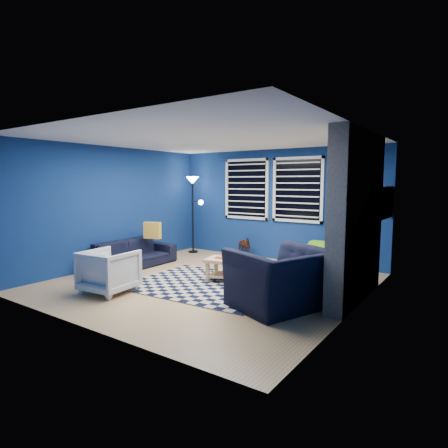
% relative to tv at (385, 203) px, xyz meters
% --- Properties ---
extents(floor, '(5.00, 5.00, 0.00)m').
position_rel_tv_xyz_m(floor, '(-2.45, -2.00, -1.40)').
color(floor, tan).
rests_on(floor, ground).
extents(ceiling, '(5.00, 5.00, 0.00)m').
position_rel_tv_xyz_m(ceiling, '(-2.45, -2.00, 1.10)').
color(ceiling, white).
rests_on(ceiling, wall_back).
extents(wall_back, '(5.00, 0.00, 5.00)m').
position_rel_tv_xyz_m(wall_back, '(-2.45, 0.50, -0.15)').
color(wall_back, navy).
rests_on(wall_back, floor).
extents(wall_left, '(0.00, 5.00, 5.00)m').
position_rel_tv_xyz_m(wall_left, '(-4.95, -2.00, -0.15)').
color(wall_left, navy).
rests_on(wall_left, floor).
extents(wall_right, '(0.00, 5.00, 5.00)m').
position_rel_tv_xyz_m(wall_right, '(0.05, -2.00, -0.15)').
color(wall_right, navy).
rests_on(wall_right, floor).
extents(fireplace, '(0.65, 2.00, 2.50)m').
position_rel_tv_xyz_m(fireplace, '(-0.09, -1.50, -0.20)').
color(fireplace, gray).
rests_on(fireplace, floor).
extents(window_left, '(1.17, 0.06, 1.42)m').
position_rel_tv_xyz_m(window_left, '(-3.20, 0.46, 0.20)').
color(window_left, black).
rests_on(window_left, wall_back).
extents(window_right, '(1.17, 0.06, 1.42)m').
position_rel_tv_xyz_m(window_right, '(-1.90, 0.46, 0.20)').
color(window_right, black).
rests_on(window_right, wall_back).
extents(tv, '(0.07, 1.00, 0.58)m').
position_rel_tv_xyz_m(tv, '(0.00, 0.00, 0.00)').
color(tv, black).
rests_on(tv, wall_right).
extents(rug, '(2.60, 2.12, 0.02)m').
position_rel_tv_xyz_m(rug, '(-2.39, -2.14, -1.39)').
color(rug, black).
rests_on(rug, floor).
extents(sofa, '(1.94, 0.78, 0.56)m').
position_rel_tv_xyz_m(sofa, '(-4.48, -1.95, -1.12)').
color(sofa, black).
rests_on(sofa, floor).
extents(armchair_big, '(1.61, 1.52, 0.84)m').
position_rel_tv_xyz_m(armchair_big, '(-0.82, -2.48, -0.98)').
color(armchair_big, black).
rests_on(armchair_big, floor).
extents(armchair_bent, '(0.82, 0.84, 0.70)m').
position_rel_tv_xyz_m(armchair_bent, '(-3.43, -3.37, -1.05)').
color(armchair_bent, gray).
rests_on(armchair_bent, floor).
extents(rocking_horse, '(0.42, 0.56, 0.43)m').
position_rel_tv_xyz_m(rocking_horse, '(-3.12, 0.22, -1.11)').
color(rocking_horse, '#412015').
rests_on(rocking_horse, floor).
extents(coffee_table, '(0.96, 0.69, 0.44)m').
position_rel_tv_xyz_m(coffee_table, '(-2.16, -1.74, -1.10)').
color(coffee_table, tan).
rests_on(coffee_table, rug).
extents(cabinet, '(0.60, 0.41, 0.58)m').
position_rel_tv_xyz_m(cabinet, '(-1.21, 0.02, -1.14)').
color(cabinet, tan).
rests_on(cabinet, floor).
extents(floor_lamp, '(0.52, 0.32, 1.90)m').
position_rel_tv_xyz_m(floor_lamp, '(-4.49, 0.05, 0.16)').
color(floor_lamp, black).
rests_on(floor_lamp, floor).
extents(throw_pillow, '(0.39, 0.23, 0.35)m').
position_rel_tv_xyz_m(throw_pillow, '(-4.33, -1.51, -0.66)').
color(throw_pillow, gold).
rests_on(throw_pillow, sofa).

